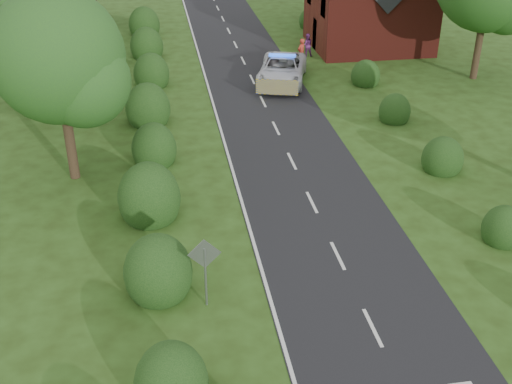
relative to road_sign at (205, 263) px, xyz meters
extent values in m
plane|color=#2A3F13|center=(5.00, -2.00, -1.65)|extent=(120.00, 120.00, 0.00)
cube|color=black|center=(5.00, 13.00, -1.64)|extent=(6.00, 70.00, 0.02)
cube|color=white|center=(5.00, -2.00, -1.63)|extent=(0.12, 1.80, 0.01)
cube|color=white|center=(5.00, 2.00, -1.63)|extent=(0.12, 1.80, 0.01)
cube|color=white|center=(5.00, 6.00, -1.63)|extent=(0.12, 1.80, 0.01)
cube|color=white|center=(5.00, 10.00, -1.63)|extent=(0.12, 1.80, 0.01)
cube|color=white|center=(5.00, 14.00, -1.63)|extent=(0.12, 1.80, 0.01)
cube|color=white|center=(5.00, 18.00, -1.63)|extent=(0.12, 1.80, 0.01)
cube|color=white|center=(5.00, 22.00, -1.63)|extent=(0.12, 1.80, 0.01)
cube|color=white|center=(5.00, 26.00, -1.63)|extent=(0.12, 1.80, 0.01)
cube|color=white|center=(5.00, 30.00, -1.63)|extent=(0.12, 1.80, 0.01)
cube|color=white|center=(5.00, 34.00, -1.63)|extent=(0.12, 1.80, 0.01)
cube|color=white|center=(5.00, 38.00, -1.63)|extent=(0.12, 1.80, 0.01)
cube|color=white|center=(5.00, 42.00, -1.63)|extent=(0.12, 1.80, 0.01)
cube|color=white|center=(2.10, 13.00, -1.63)|extent=(0.12, 70.00, 0.01)
ellipsoid|color=#163612|center=(-1.30, -4.00, -0.99)|extent=(2.00, 2.10, 2.40)
ellipsoid|color=#163612|center=(-1.50, 1.00, -0.91)|extent=(2.30, 2.41, 2.70)
ellipsoid|color=#163612|center=(-1.70, 6.00, -0.83)|extent=(2.50, 2.62, 3.00)
ellipsoid|color=#163612|center=(-1.40, 11.00, -0.97)|extent=(2.10, 2.20, 2.50)
ellipsoid|color=#163612|center=(-1.60, 16.00, -0.88)|extent=(2.40, 2.52, 2.80)
ellipsoid|color=#163612|center=(-1.30, 22.00, -0.94)|extent=(2.20, 2.31, 2.60)
ellipsoid|color=#163612|center=(-1.50, 28.00, -0.91)|extent=(2.30, 2.41, 2.70)
ellipsoid|color=#163612|center=(-1.60, 34.00, -0.88)|extent=(2.40, 2.52, 2.80)
ellipsoid|color=#163612|center=(11.40, 2.00, -1.13)|extent=(1.60, 1.68, 1.90)
ellipsoid|color=#163612|center=(11.60, 8.00, -1.08)|extent=(1.90, 2.00, 2.10)
ellipsoid|color=#163612|center=(11.50, 14.00, -1.10)|extent=(1.70, 1.78, 2.00)
ellipsoid|color=#163612|center=(11.80, 20.00, -1.10)|extent=(1.80, 1.89, 2.00)
ellipsoid|color=#163612|center=(11.60, 34.00, -1.10)|extent=(1.70, 1.78, 2.00)
cylinder|color=#332316|center=(-5.00, 10.00, 0.33)|extent=(0.44, 0.44, 3.96)
sphere|color=#295623|center=(-5.00, 10.00, 3.93)|extent=(5.60, 5.60, 5.60)
sphere|color=#316B1F|center=(-4.02, 9.44, 3.03)|extent=(3.92, 3.92, 3.92)
cylinder|color=#332316|center=(-6.50, 18.00, 0.22)|extent=(0.44, 0.44, 3.74)
sphere|color=#295623|center=(-6.50, 18.00, 3.62)|extent=(5.60, 5.60, 5.60)
sphere|color=#316B1F|center=(-5.52, 17.44, 2.77)|extent=(3.92, 3.92, 3.92)
cylinder|color=#332316|center=(-8.00, 28.00, 0.77)|extent=(0.44, 0.44, 4.84)
cylinder|color=#332316|center=(19.00, 20.00, 0.55)|extent=(0.44, 0.44, 4.40)
cylinder|color=gray|center=(0.00, 0.00, -0.55)|extent=(0.08, 0.08, 2.20)
cube|color=gray|center=(0.00, 0.00, 0.35)|extent=(1.06, 0.04, 1.06)
cube|color=maroon|center=(14.50, 28.00, 1.10)|extent=(8.00, 7.00, 5.50)
imported|color=silver|center=(6.75, 21.17, -0.82)|extent=(4.36, 6.51, 1.66)
cube|color=yellow|center=(5.88, 18.29, -0.91)|extent=(2.39, 0.77, 0.91)
cube|color=blue|center=(6.75, 21.17, 0.09)|extent=(1.66, 0.75, 0.14)
imported|color=#B83427|center=(8.69, 24.29, -0.73)|extent=(0.81, 0.76, 1.85)
imported|color=#712D77|center=(9.58, 26.38, -0.85)|extent=(0.82, 0.66, 1.60)
camera|label=1|loc=(-1.10, -16.69, 11.70)|focal=45.00mm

